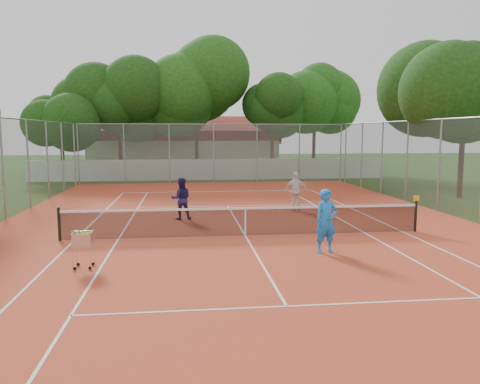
{
  "coord_description": "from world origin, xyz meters",
  "views": [
    {
      "loc": [
        -1.95,
        -15.08,
        3.42
      ],
      "look_at": [
        0.0,
        1.5,
        1.3
      ],
      "focal_mm": 35.0,
      "sensor_mm": 36.0,
      "label": 1
    }
  ],
  "objects": [
    {
      "name": "ball_hopper",
      "position": [
        -4.52,
        -3.24,
        0.53
      ],
      "size": [
        0.61,
        0.61,
        1.02
      ],
      "primitive_type": "cube",
      "rotation": [
        0.0,
        0.0,
        0.3
      ],
      "color": "silver",
      "rests_on": "court_pad"
    },
    {
      "name": "player_far_right",
      "position": [
        2.87,
        4.85,
        0.87
      ],
      "size": [
        1.03,
        0.49,
        1.7
      ],
      "primitive_type": "imported",
      "rotation": [
        0.0,
        0.0,
        3.07
      ],
      "color": "silver",
      "rests_on": "court_pad"
    },
    {
      "name": "court_lines",
      "position": [
        0.0,
        0.0,
        0.02
      ],
      "size": [
        10.98,
        23.78,
        0.01
      ],
      "primitive_type": "cube",
      "color": "white",
      "rests_on": "court_pad"
    },
    {
      "name": "ground",
      "position": [
        0.0,
        0.0,
        0.0
      ],
      "size": [
        120.0,
        120.0,
        0.0
      ],
      "primitive_type": "plane",
      "color": "#193C10",
      "rests_on": "ground"
    },
    {
      "name": "player_near",
      "position": [
        2.01,
        -2.41,
        0.93
      ],
      "size": [
        0.72,
        0.54,
        1.82
      ],
      "primitive_type": "imported",
      "rotation": [
        0.0,
        0.0,
        0.16
      ],
      "color": "#1B80E7",
      "rests_on": "court_pad"
    },
    {
      "name": "clubhouse",
      "position": [
        -2.0,
        29.0,
        2.2
      ],
      "size": [
        16.4,
        9.0,
        4.4
      ],
      "primitive_type": "cube",
      "color": "beige",
      "rests_on": "ground"
    },
    {
      "name": "court_pad",
      "position": [
        0.0,
        0.0,
        0.01
      ],
      "size": [
        18.0,
        34.0,
        0.02
      ],
      "primitive_type": "cube",
      "color": "#BD4224",
      "rests_on": "ground"
    },
    {
      "name": "boundary_wall",
      "position": [
        0.0,
        19.0,
        0.75
      ],
      "size": [
        26.0,
        0.3,
        1.5
      ],
      "primitive_type": "cube",
      "color": "white",
      "rests_on": "ground"
    },
    {
      "name": "tennis_net",
      "position": [
        0.0,
        0.0,
        0.51
      ],
      "size": [
        11.88,
        0.1,
        0.98
      ],
      "primitive_type": "cube",
      "color": "black",
      "rests_on": "court_pad"
    },
    {
      "name": "player_far_left",
      "position": [
        -2.13,
        3.26,
        0.84
      ],
      "size": [
        0.84,
        0.68,
        1.65
      ],
      "primitive_type": "imported",
      "rotation": [
        0.0,
        0.0,
        3.21
      ],
      "color": "#201A4F",
      "rests_on": "court_pad"
    },
    {
      "name": "tropical_trees",
      "position": [
        0.0,
        22.0,
        5.0
      ],
      "size": [
        29.0,
        19.0,
        10.0
      ],
      "primitive_type": "cube",
      "color": "#11330C",
      "rests_on": "ground"
    },
    {
      "name": "perimeter_fence",
      "position": [
        0.0,
        0.0,
        2.0
      ],
      "size": [
        18.0,
        34.0,
        4.0
      ],
      "primitive_type": "cube",
      "color": "slate",
      "rests_on": "ground"
    }
  ]
}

